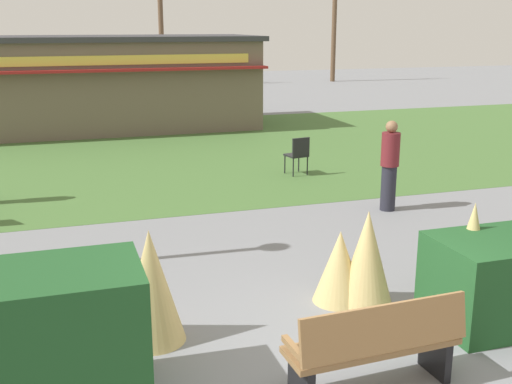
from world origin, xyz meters
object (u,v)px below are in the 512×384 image
object	(u,v)px
tree_left_bg	(161,29)
tree_right_bg	(334,26)
cafe_chair_center	(298,153)
parked_car_center_slot	(126,86)
park_bench	(376,345)
person_strolling	(390,165)
food_kiosk	(97,83)
parked_car_west_slot	(8,89)

from	to	relation	value
tree_left_bg	tree_right_bg	xyz separation A→B (m)	(10.28, -0.48, 0.16)
cafe_chair_center	parked_car_center_slot	size ratio (longest dim) A/B	0.20
park_bench	tree_right_bg	distance (m)	33.79
cafe_chair_center	person_strolling	xyz separation A→B (m)	(0.57, -3.15, 0.33)
park_bench	tree_right_bg	bearing A→B (deg)	66.17
person_strolling	tree_right_bg	world-z (taller)	tree_right_bg
park_bench	food_kiosk	distance (m)	16.84
tree_right_bg	tree_left_bg	bearing A→B (deg)	177.33
food_kiosk	parked_car_west_slot	world-z (taller)	food_kiosk
park_bench	person_strolling	distance (m)	6.22
parked_car_west_slot	tree_left_bg	world-z (taller)	tree_left_bg
park_bench	parked_car_center_slot	world-z (taller)	parked_car_center_slot
food_kiosk	parked_car_center_slot	xyz separation A→B (m)	(1.84, 8.17, -0.87)
person_strolling	food_kiosk	bearing A→B (deg)	45.68
park_bench	food_kiosk	bearing A→B (deg)	94.39
parked_car_center_slot	tree_right_bg	size ratio (longest dim) A/B	0.59
parked_car_center_slot	tree_left_bg	world-z (taller)	tree_left_bg
parked_car_center_slot	tree_right_bg	distance (m)	14.56
person_strolling	parked_car_west_slot	xyz separation A→B (m)	(-7.68, 19.57, -0.22)
park_bench	cafe_chair_center	xyz separation A→B (m)	(2.57, 8.50, 0.05)
tree_left_bg	park_bench	bearing A→B (deg)	-96.07
food_kiosk	cafe_chair_center	xyz separation A→B (m)	(3.86, -8.25, -0.99)
park_bench	tree_left_bg	distance (m)	31.57
tree_left_bg	parked_car_west_slot	bearing A→B (deg)	-141.04
person_strolling	tree_left_bg	xyz separation A→B (m)	(0.19, 25.93, 2.27)
person_strolling	park_bench	bearing A→B (deg)	174.09
park_bench	tree_right_bg	xyz separation A→B (m)	(13.61, 30.81, 2.81)
park_bench	parked_car_west_slot	xyz separation A→B (m)	(-4.54, 24.92, 0.16)
parked_car_west_slot	tree_right_bg	world-z (taller)	tree_right_bg
cafe_chair_center	parked_car_west_slot	world-z (taller)	parked_car_west_slot
person_strolling	parked_car_center_slot	world-z (taller)	person_strolling
tree_left_bg	person_strolling	bearing A→B (deg)	-90.41
park_bench	food_kiosk	world-z (taller)	food_kiosk
park_bench	parked_car_west_slot	distance (m)	25.34
cafe_chair_center	tree_left_bg	distance (m)	22.94
person_strolling	parked_car_west_slot	size ratio (longest dim) A/B	0.39
park_bench	parked_car_center_slot	xyz separation A→B (m)	(0.55, 24.93, 0.16)
food_kiosk	tree_right_bg	bearing A→B (deg)	43.33
person_strolling	tree_left_bg	size ratio (longest dim) A/B	0.24
tree_left_bg	tree_right_bg	size ratio (longest dim) A/B	0.96
park_bench	food_kiosk	xyz separation A→B (m)	(-1.29, 16.76, 1.04)
cafe_chair_center	tree_left_bg	bearing A→B (deg)	88.11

